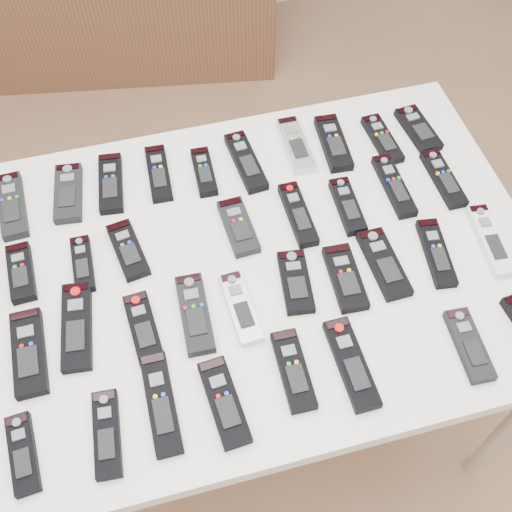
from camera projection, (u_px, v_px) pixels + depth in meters
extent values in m
plane|color=brown|center=(229.00, 404.00, 2.04)|extent=(4.00, 4.00, 0.00)
cube|color=white|center=(256.00, 266.00, 1.42)|extent=(1.25, 0.88, 0.04)
cylinder|color=beige|center=(511.00, 424.00, 1.62)|extent=(0.04, 0.04, 0.74)
cylinder|color=beige|center=(36.00, 276.00, 1.87)|extent=(0.04, 0.04, 0.74)
cylinder|color=beige|center=(397.00, 199.00, 2.03)|extent=(0.04, 0.04, 0.74)
cube|color=black|center=(12.00, 206.00, 1.48)|extent=(0.06, 0.19, 0.02)
cube|color=black|center=(68.00, 193.00, 1.50)|extent=(0.08, 0.17, 0.02)
cube|color=black|center=(111.00, 183.00, 1.52)|extent=(0.07, 0.18, 0.02)
cube|color=black|center=(159.00, 173.00, 1.54)|extent=(0.06, 0.17, 0.02)
cube|color=black|center=(204.00, 172.00, 1.54)|extent=(0.05, 0.14, 0.02)
cube|color=black|center=(246.00, 162.00, 1.55)|extent=(0.07, 0.19, 0.02)
cube|color=#B7B7BC|center=(296.00, 145.00, 1.59)|extent=(0.05, 0.18, 0.02)
cube|color=black|center=(333.00, 143.00, 1.59)|extent=(0.07, 0.18, 0.02)
cube|color=black|center=(382.00, 139.00, 1.60)|extent=(0.06, 0.16, 0.02)
cube|color=black|center=(418.00, 129.00, 1.62)|extent=(0.07, 0.16, 0.02)
cube|color=black|center=(21.00, 273.00, 1.37)|extent=(0.06, 0.15, 0.02)
cube|color=black|center=(83.00, 264.00, 1.39)|extent=(0.04, 0.14, 0.02)
cube|color=black|center=(128.00, 250.00, 1.41)|extent=(0.08, 0.16, 0.02)
cube|color=black|center=(238.00, 227.00, 1.44)|extent=(0.07, 0.16, 0.02)
cube|color=black|center=(298.00, 214.00, 1.46)|extent=(0.05, 0.18, 0.02)
cube|color=black|center=(347.00, 206.00, 1.48)|extent=(0.05, 0.16, 0.02)
cube|color=black|center=(394.00, 186.00, 1.51)|extent=(0.05, 0.19, 0.02)
cube|color=black|center=(443.00, 179.00, 1.53)|extent=(0.05, 0.18, 0.02)
cube|color=black|center=(29.00, 353.00, 1.27)|extent=(0.06, 0.19, 0.02)
cube|color=black|center=(77.00, 326.00, 1.30)|extent=(0.08, 0.20, 0.02)
cube|color=black|center=(143.00, 328.00, 1.30)|extent=(0.06, 0.16, 0.02)
cube|color=black|center=(195.00, 314.00, 1.32)|extent=(0.07, 0.18, 0.02)
cube|color=#B7B7BC|center=(241.00, 308.00, 1.33)|extent=(0.06, 0.17, 0.02)
cube|color=black|center=(296.00, 282.00, 1.36)|extent=(0.08, 0.16, 0.02)
cube|color=black|center=(345.00, 278.00, 1.37)|extent=(0.07, 0.16, 0.02)
cube|color=black|center=(384.00, 264.00, 1.39)|extent=(0.07, 0.18, 0.02)
cube|color=black|center=(436.00, 253.00, 1.40)|extent=(0.07, 0.18, 0.02)
cube|color=silver|center=(490.00, 240.00, 1.42)|extent=(0.07, 0.19, 0.02)
cube|color=black|center=(23.00, 454.00, 1.16)|extent=(0.06, 0.15, 0.02)
cube|color=black|center=(107.00, 434.00, 1.18)|extent=(0.06, 0.17, 0.02)
cube|color=black|center=(161.00, 403.00, 1.21)|extent=(0.05, 0.20, 0.02)
cube|color=black|center=(224.00, 402.00, 1.21)|extent=(0.07, 0.18, 0.02)
cube|color=black|center=(293.00, 370.00, 1.25)|extent=(0.06, 0.17, 0.02)
cube|color=black|center=(351.00, 364.00, 1.26)|extent=(0.06, 0.20, 0.02)
cube|color=black|center=(469.00, 345.00, 1.28)|extent=(0.06, 0.16, 0.02)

